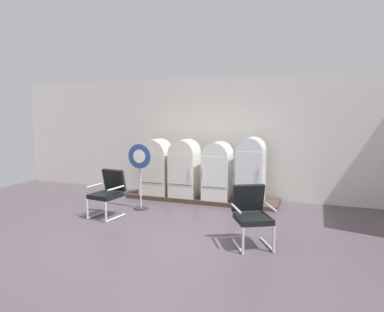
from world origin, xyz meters
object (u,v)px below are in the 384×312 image
refrigerator_1 (184,166)px  armchair_right (251,212)px  refrigerator_3 (251,168)px  sign_stand (140,175)px  refrigerator_0 (156,165)px  armchair_left (108,191)px  refrigerator_2 (217,169)px

refrigerator_1 → armchair_right: (2.11, -2.41, -0.30)m
refrigerator_3 → sign_stand: refrigerator_3 is taller
refrigerator_0 → armchair_left: 1.88m
refrigerator_3 → armchair_right: (0.45, -2.43, -0.36)m
refrigerator_0 → refrigerator_3: bearing=0.6°
refrigerator_0 → refrigerator_2: refrigerator_0 is taller
refrigerator_3 → armchair_left: (-2.64, -1.87, -0.36)m
refrigerator_2 → sign_stand: bearing=-142.8°
refrigerator_1 → armchair_left: refrigerator_1 is taller
refrigerator_2 → refrigerator_3: 0.81m
refrigerator_2 → refrigerator_3: size_ratio=0.92×
refrigerator_0 → armchair_right: size_ratio=1.45×
armchair_left → refrigerator_0: bearing=83.5°
refrigerator_3 → armchair_right: 2.49m
armchair_left → refrigerator_1: bearing=62.0°
sign_stand → armchair_left: bearing=-115.7°
armchair_left → refrigerator_2: bearing=45.3°
refrigerator_0 → armchair_right: (2.89, -2.40, -0.29)m
refrigerator_2 → sign_stand: refrigerator_2 is taller
refrigerator_1 → refrigerator_2: bearing=0.0°
refrigerator_3 → refrigerator_0: bearing=-179.4°
refrigerator_1 → refrigerator_2: (0.85, 0.00, -0.02)m
refrigerator_1 → refrigerator_3: (1.66, 0.02, 0.05)m
armchair_right → refrigerator_2: bearing=117.5°
sign_stand → refrigerator_2: bearing=37.2°
refrigerator_1 → armchair_left: size_ratio=1.45×
armchair_right → sign_stand: bearing=154.9°
refrigerator_2 → armchair_left: bearing=-134.7°
refrigerator_2 → refrigerator_3: (0.81, 0.01, 0.07)m
armchair_left → armchair_right: size_ratio=1.00×
refrigerator_3 → armchair_right: refrigerator_3 is taller
refrigerator_0 → sign_stand: (0.14, -1.12, -0.05)m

